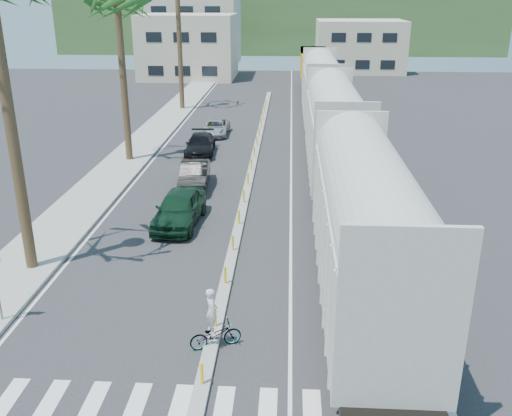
# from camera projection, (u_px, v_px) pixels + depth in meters

# --- Properties ---
(ground) EXTENTS (140.00, 140.00, 0.00)m
(ground) POSITION_uv_depth(u_px,v_px,m) (207.00, 366.00, 17.17)
(ground) COLOR #28282B
(ground) RESTS_ON ground
(sidewalk) EXTENTS (3.00, 90.00, 0.15)m
(sidewalk) POSITION_uv_depth(u_px,v_px,m) (138.00, 148.00, 40.95)
(sidewalk) COLOR gray
(sidewalk) RESTS_ON ground
(rails) EXTENTS (1.56, 100.00, 0.06)m
(rails) POSITION_uv_depth(u_px,v_px,m) (324.00, 141.00, 43.02)
(rails) COLOR black
(rails) RESTS_ON ground
(median) EXTENTS (0.45, 60.00, 0.85)m
(median) POSITION_uv_depth(u_px,v_px,m) (251.00, 171.00, 35.77)
(median) COLOR gray
(median) RESTS_ON ground
(crosswalk) EXTENTS (14.00, 2.20, 0.01)m
(crosswalk) POSITION_uv_depth(u_px,v_px,m) (197.00, 412.00, 15.30)
(crosswalk) COLOR silver
(crosswalk) RESTS_ON ground
(lane_markings) EXTENTS (9.42, 90.00, 0.01)m
(lane_markings) POSITION_uv_depth(u_px,v_px,m) (226.00, 151.00, 40.63)
(lane_markings) COLOR silver
(lane_markings) RESTS_ON ground
(freight_train) EXTENTS (3.00, 60.94, 5.85)m
(freight_train) POSITION_uv_depth(u_px,v_px,m) (329.00, 113.00, 38.63)
(freight_train) COLOR #B9B6A9
(freight_train) RESTS_ON ground
(buildings) EXTENTS (38.00, 27.00, 10.00)m
(buildings) POSITION_uv_depth(u_px,v_px,m) (231.00, 38.00, 82.88)
(buildings) COLOR #B5AA90
(buildings) RESTS_ON ground
(hillside) EXTENTS (80.00, 20.00, 12.00)m
(hillside) POSITION_uv_depth(u_px,v_px,m) (279.00, 18.00, 108.41)
(hillside) COLOR #385628
(hillside) RESTS_ON ground
(car_lead) EXTENTS (2.56, 5.14, 1.67)m
(car_lead) POSITION_uv_depth(u_px,v_px,m) (179.00, 208.00, 27.43)
(car_lead) COLOR black
(car_lead) RESTS_ON ground
(car_second) EXTENTS (2.24, 4.71, 1.47)m
(car_second) POSITION_uv_depth(u_px,v_px,m) (194.00, 175.00, 32.70)
(car_second) COLOR black
(car_second) RESTS_ON ground
(car_third) EXTENTS (2.44, 4.91, 1.36)m
(car_third) POSITION_uv_depth(u_px,v_px,m) (200.00, 145.00, 39.50)
(car_third) COLOR black
(car_third) RESTS_ON ground
(car_rear) EXTENTS (1.96, 4.21, 1.17)m
(car_rear) POSITION_uv_depth(u_px,v_px,m) (216.00, 128.00, 44.96)
(car_rear) COLOR #ACAFB1
(car_rear) RESTS_ON ground
(cyclist) EXTENTS (1.71, 2.06, 2.07)m
(cyclist) POSITION_uv_depth(u_px,v_px,m) (215.00, 329.00, 17.91)
(cyclist) COLOR #9EA0A5
(cyclist) RESTS_ON ground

